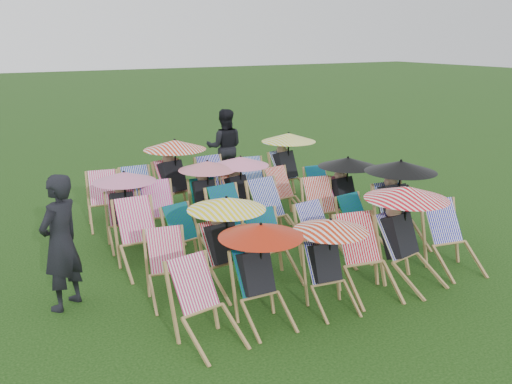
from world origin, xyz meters
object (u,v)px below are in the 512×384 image
deckchair_0 (207,305)px  person_left (61,242)px  deckchair_29 (290,164)px  person_rear (225,147)px  deckchair_5 (453,238)px

deckchair_0 → person_left: 2.15m
deckchair_29 → person_left: 6.09m
deckchair_29 → person_rear: bearing=103.0°
deckchair_5 → person_left: 5.53m
deckchair_0 → person_left: size_ratio=0.54×
deckchair_0 → deckchair_29: bearing=38.7°
deckchair_0 → deckchair_5: 4.07m
deckchair_0 → deckchair_5: (4.06, 0.10, 0.03)m
person_left → person_rear: bearing=-173.4°
deckchair_5 → person_rear: 6.25m
deckchair_0 → person_rear: 7.17m
person_rear → person_left: bearing=71.6°
deckchair_5 → person_rear: size_ratio=0.57×
deckchair_0 → deckchair_29: (4.14, 4.65, 0.26)m
deckchair_29 → person_rear: size_ratio=0.78×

